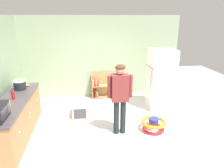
% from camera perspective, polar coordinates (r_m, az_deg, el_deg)
% --- Properties ---
extents(ground_plane, '(12.00, 12.00, 0.00)m').
position_cam_1_polar(ground_plane, '(5.03, -0.04, -13.05)').
color(ground_plane, silver).
rests_on(ground_plane, ground).
extents(back_wall, '(5.20, 0.06, 2.70)m').
position_cam_1_polar(back_wall, '(6.72, -2.87, 7.56)').
color(back_wall, '#9BB28B').
rests_on(back_wall, ground).
extents(left_side_wall, '(0.06, 2.99, 2.70)m').
position_cam_1_polar(left_side_wall, '(5.58, -29.22, 2.87)').
color(left_side_wall, '#97B28C').
rests_on(left_side_wall, ground).
extents(kitchen_counter, '(0.65, 2.43, 0.90)m').
position_cam_1_polar(kitchen_counter, '(5.09, -25.82, -8.84)').
color(kitchen_counter, '#B87647').
rests_on(kitchen_counter, ground).
extents(refrigerator, '(0.73, 0.68, 1.78)m').
position_cam_1_polar(refrigerator, '(6.03, 13.76, 1.24)').
color(refrigerator, white).
rests_on(refrigerator, ground).
extents(bookshelf, '(0.80, 0.28, 0.85)m').
position_cam_1_polar(bookshelf, '(6.80, -2.89, -0.86)').
color(bookshelf, tan).
rests_on(bookshelf, ground).
extents(standing_person, '(0.57, 0.22, 1.68)m').
position_cam_1_polar(standing_person, '(4.47, 2.29, -2.69)').
color(standing_person, '#1E2828').
rests_on(standing_person, ground).
extents(baby_walker, '(0.60, 0.60, 0.32)m').
position_cam_1_polar(baby_walker, '(5.05, 11.81, -11.25)').
color(baby_walker, red).
rests_on(baby_walker, ground).
extents(pet_carrier, '(0.42, 0.55, 0.36)m').
position_cam_1_polar(pet_carrier, '(5.69, -9.13, -7.22)').
color(pet_carrier, beige).
rests_on(pet_carrier, ground).
extents(crock_pot, '(0.30, 0.30, 0.26)m').
position_cam_1_polar(crock_pot, '(5.51, -24.92, -0.29)').
color(crock_pot, black).
rests_on(crock_pot, kitchen_counter).
extents(banana_bunch, '(0.15, 0.16, 0.04)m').
position_cam_1_polar(banana_bunch, '(5.75, -23.00, -0.21)').
color(banana_bunch, yellow).
rests_on(banana_bunch, kitchen_counter).
extents(ketchup_bottle, '(0.07, 0.07, 0.25)m').
position_cam_1_polar(ketchup_bottle, '(4.94, -26.48, -2.81)').
color(ketchup_bottle, red).
rests_on(ketchup_bottle, kitchen_counter).
extents(yellow_cup, '(0.08, 0.08, 0.09)m').
position_cam_1_polar(yellow_cup, '(4.65, -27.61, -4.99)').
color(yellow_cup, yellow).
rests_on(yellow_cup, kitchen_counter).
extents(blue_cup, '(0.08, 0.08, 0.09)m').
position_cam_1_polar(blue_cup, '(5.35, -26.68, -1.89)').
color(blue_cup, blue).
rests_on(blue_cup, kitchen_counter).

